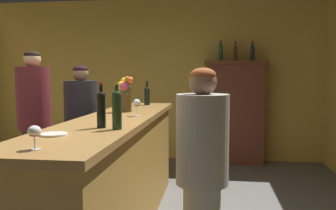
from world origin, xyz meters
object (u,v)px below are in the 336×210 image
at_px(wine_bottle_syrah, 117,108).
at_px(wine_bottle_rose, 147,95).
at_px(cheese_plate, 53,134).
at_px(display_bottle_left, 221,52).
at_px(display_bottle_midleft, 235,52).
at_px(wine_glass_mid, 34,133).
at_px(wine_bottle_malbec, 101,107).
at_px(bar_counter, 116,176).
at_px(bartender, 202,176).
at_px(display_bottle_center, 252,52).
at_px(wine_bottle_chardonnay, 129,95).
at_px(patron_in_grey, 82,127).
at_px(wine_glass_front, 137,104).
at_px(patron_in_navy, 34,124).
at_px(display_cabinet, 235,110).
at_px(flower_arrangement, 125,93).

distance_m(wine_bottle_syrah, wine_bottle_rose, 1.98).
relative_size(wine_bottle_syrah, cheese_plate, 1.84).
bearing_deg(display_bottle_left, display_bottle_midleft, 0.00).
bearing_deg(wine_glass_mid, wine_bottle_malbec, 82.63).
relative_size(bar_counter, display_bottle_left, 9.85).
height_order(wine_bottle_malbec, bartender, bartender).
height_order(bar_counter, wine_bottle_syrah, wine_bottle_syrah).
xyz_separation_m(wine_bottle_malbec, display_bottle_center, (1.38, 3.41, 0.59)).
distance_m(wine_bottle_syrah, wine_bottle_chardonnay, 1.54).
height_order(wine_bottle_rose, patron_in_grey, patron_in_grey).
height_order(wine_bottle_chardonnay, display_bottle_center, display_bottle_center).
distance_m(display_bottle_midleft, patron_in_grey, 2.82).
height_order(wine_bottle_rose, wine_glass_front, wine_bottle_rose).
bearing_deg(patron_in_navy, wine_bottle_rose, 43.57).
height_order(display_cabinet, bartender, display_cabinet).
distance_m(wine_bottle_syrah, patron_in_navy, 1.67).
distance_m(display_bottle_left, display_bottle_midleft, 0.24).
xyz_separation_m(wine_glass_mid, cheese_plate, (-0.10, 0.42, -0.08)).
xyz_separation_m(wine_bottle_chardonnay, flower_arrangement, (0.06, -0.38, 0.04)).
xyz_separation_m(wine_glass_front, display_bottle_left, (0.79, 2.67, 0.64)).
bearing_deg(patron_in_grey, bar_counter, -5.70).
xyz_separation_m(flower_arrangement, patron_in_grey, (-0.64, 0.46, -0.42)).
xyz_separation_m(display_bottle_left, patron_in_navy, (-1.96, -2.36, -0.89)).
distance_m(display_cabinet, wine_bottle_rose, 1.92).
bearing_deg(bartender, bar_counter, -46.59).
bearing_deg(display_bottle_left, wine_bottle_malbec, -104.54).
bearing_deg(wine_bottle_syrah, wine_bottle_rose, 94.93).
xyz_separation_m(flower_arrangement, display_bottle_left, (0.99, 2.33, 0.56)).
bearing_deg(wine_bottle_rose, patron_in_navy, -140.19).
distance_m(wine_bottle_rose, display_bottle_left, 1.86).
distance_m(display_cabinet, wine_bottle_chardonnay, 2.36).
xyz_separation_m(wine_bottle_rose, wine_glass_front, (0.13, -1.18, -0.02)).
height_order(wine_glass_front, display_bottle_midleft, display_bottle_midleft).
relative_size(display_cabinet, display_bottle_left, 5.18).
distance_m(wine_bottle_malbec, bartender, 0.86).
height_order(wine_bottle_malbec, patron_in_navy, patron_in_navy).
relative_size(wine_bottle_rose, patron_in_navy, 0.18).
relative_size(wine_bottle_syrah, flower_arrangement, 0.90).
bearing_deg(wine_bottle_chardonnay, cheese_plate, -91.32).
distance_m(display_bottle_left, bartender, 3.78).
height_order(wine_bottle_malbec, flower_arrangement, flower_arrangement).
height_order(display_bottle_midleft, patron_in_grey, display_bottle_midleft).
bearing_deg(wine_bottle_syrah, bartender, -15.74).
xyz_separation_m(wine_glass_front, patron_in_grey, (-0.84, 0.79, -0.34)).
distance_m(patron_in_grey, patron_in_navy, 0.59).
bearing_deg(display_bottle_left, display_bottle_center, 0.00).
bearing_deg(bar_counter, display_bottle_midleft, 66.69).
distance_m(wine_bottle_chardonnay, display_bottle_left, 2.29).
relative_size(display_bottle_left, patron_in_grey, 0.21).
bearing_deg(wine_glass_mid, display_bottle_center, 70.43).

